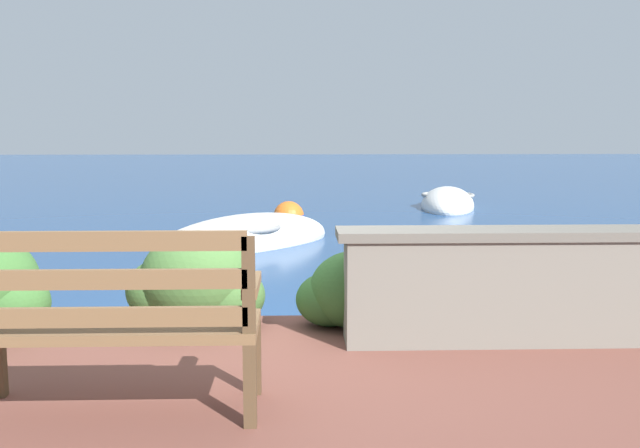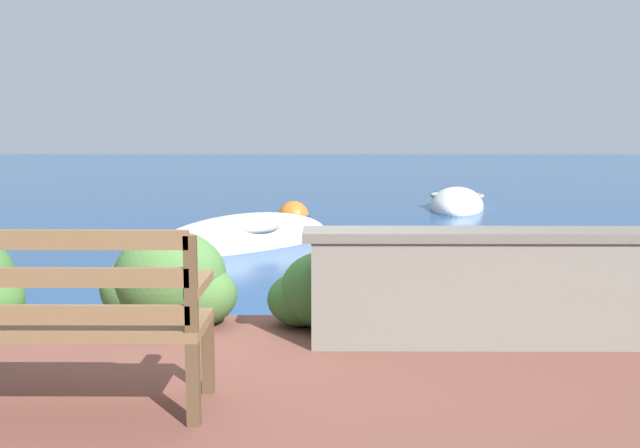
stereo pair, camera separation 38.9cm
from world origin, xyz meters
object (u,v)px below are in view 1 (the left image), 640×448
at_px(rowboat_mid, 448,205).
at_px(mooring_buoy, 289,216).
at_px(park_bench, 113,318).
at_px(rowboat_nearest, 246,242).

height_order(rowboat_mid, mooring_buoy, rowboat_mid).
bearing_deg(rowboat_mid, mooring_buoy, -45.32).
xyz_separation_m(park_bench, rowboat_mid, (3.96, 11.05, -0.64)).
bearing_deg(rowboat_nearest, park_bench, -136.30).
xyz_separation_m(rowboat_nearest, rowboat_mid, (3.78, 4.75, -0.00)).
height_order(rowboat_nearest, mooring_buoy, rowboat_nearest).
height_order(park_bench, rowboat_mid, park_bench).
bearing_deg(park_bench, rowboat_nearest, 85.01).
distance_m(park_bench, rowboat_nearest, 6.33).
distance_m(rowboat_nearest, rowboat_mid, 6.07).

